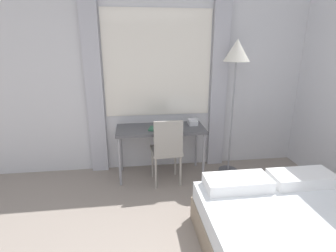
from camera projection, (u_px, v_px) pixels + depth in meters
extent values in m
cube|color=silver|center=(150.00, 81.00, 3.86)|extent=(5.71, 0.05, 2.70)
cube|color=white|center=(158.00, 64.00, 3.77)|extent=(1.55, 0.01, 1.50)
cube|color=#B2B2BC|center=(94.00, 87.00, 3.70)|extent=(0.24, 0.06, 2.60)
cube|color=#B2B2BC|center=(219.00, 84.00, 3.93)|extent=(0.24, 0.06, 2.60)
cube|color=#4C4C51|center=(161.00, 129.00, 3.73)|extent=(1.25, 0.54, 0.04)
cylinder|color=gray|center=(120.00, 162.00, 3.55)|extent=(0.04, 0.04, 0.70)
cylinder|color=gray|center=(204.00, 157.00, 3.70)|extent=(0.04, 0.04, 0.70)
cylinder|color=gray|center=(121.00, 149.00, 3.98)|extent=(0.04, 0.04, 0.70)
cylinder|color=gray|center=(196.00, 145.00, 4.13)|extent=(0.04, 0.04, 0.70)
cube|color=gray|center=(166.00, 151.00, 3.62)|extent=(0.42, 0.42, 0.05)
cube|color=gray|center=(168.00, 138.00, 3.38)|extent=(0.38, 0.06, 0.46)
cylinder|color=gray|center=(156.00, 174.00, 3.51)|extent=(0.03, 0.03, 0.44)
cylinder|color=gray|center=(181.00, 171.00, 3.57)|extent=(0.03, 0.03, 0.44)
cylinder|color=gray|center=(153.00, 163.00, 3.83)|extent=(0.03, 0.03, 0.44)
cylinder|color=gray|center=(175.00, 161.00, 3.89)|extent=(0.03, 0.03, 0.44)
cube|color=silver|center=(317.00, 247.00, 2.05)|extent=(1.56, 1.91, 0.20)
cube|color=white|center=(237.00, 183.00, 2.69)|extent=(0.67, 0.32, 0.12)
cube|color=white|center=(302.00, 178.00, 2.78)|extent=(0.67, 0.32, 0.12)
cylinder|color=#4C4C51|center=(228.00, 170.00, 4.04)|extent=(0.28, 0.28, 0.03)
cylinder|color=gray|center=(232.00, 119.00, 3.79)|extent=(0.02, 0.02, 1.62)
cone|color=silver|center=(237.00, 50.00, 3.50)|extent=(0.35, 0.35, 0.29)
cube|color=silver|center=(193.00, 122.00, 3.86)|extent=(0.13, 0.18, 0.07)
cube|color=silver|center=(193.00, 119.00, 3.85)|extent=(0.15, 0.06, 0.02)
cube|color=#33664C|center=(158.00, 129.00, 3.65)|extent=(0.27, 0.23, 0.02)
cube|color=white|center=(158.00, 128.00, 3.64)|extent=(0.26, 0.22, 0.01)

